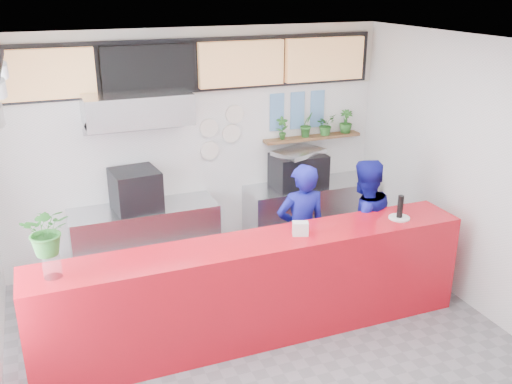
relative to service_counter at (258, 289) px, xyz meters
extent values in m
plane|color=slate|center=(0.00, -0.40, -0.55)|extent=(5.00, 5.00, 0.00)
plane|color=silver|center=(0.00, -0.40, 2.45)|extent=(5.00, 5.00, 0.00)
plane|color=white|center=(0.00, 2.10, 0.95)|extent=(5.00, 0.00, 5.00)
plane|color=white|center=(2.50, -0.40, 0.95)|extent=(0.00, 5.00, 5.00)
cube|color=red|center=(0.00, 0.00, 0.00)|extent=(4.50, 0.60, 1.10)
cube|color=beige|center=(0.00, 2.09, 2.05)|extent=(5.00, 0.02, 0.80)
cube|color=#B2B5BA|center=(-0.80, 1.80, -0.10)|extent=(1.80, 0.60, 0.90)
cube|color=black|center=(-0.88, 1.80, 0.59)|extent=(0.59, 0.59, 0.49)
cube|color=#B2B5BA|center=(-0.80, 1.75, 1.60)|extent=(1.20, 0.70, 0.35)
cube|color=#B2B5BA|center=(-0.80, 1.75, 1.40)|extent=(1.20, 0.69, 0.31)
cube|color=#B2B5BA|center=(1.50, 1.80, -0.10)|extent=(1.80, 0.60, 0.90)
cube|color=black|center=(1.30, 1.80, 0.57)|extent=(0.70, 0.50, 0.44)
cube|color=#B0B2B7|center=(1.30, 1.80, 0.83)|extent=(0.76, 0.65, 0.06)
cube|color=brown|center=(1.60, 2.00, 0.95)|extent=(1.40, 0.18, 0.04)
cube|color=tan|center=(-1.75, 1.98, 2.00)|extent=(1.10, 0.10, 0.55)
cube|color=black|center=(-0.59, 1.98, 2.00)|extent=(1.10, 0.10, 0.55)
cube|color=tan|center=(0.57, 1.98, 2.00)|extent=(1.10, 0.10, 0.55)
cube|color=tan|center=(1.73, 1.98, 2.00)|extent=(1.10, 0.10, 0.55)
cube|color=black|center=(0.00, 2.06, 2.00)|extent=(4.80, 0.04, 0.65)
cylinder|color=silver|center=(0.15, 2.07, 1.20)|extent=(0.24, 0.03, 0.24)
cylinder|color=silver|center=(0.45, 2.07, 1.10)|extent=(0.24, 0.03, 0.24)
cylinder|color=silver|center=(0.15, 2.07, 0.90)|extent=(0.24, 0.03, 0.24)
cylinder|color=silver|center=(0.50, 2.07, 1.35)|extent=(0.24, 0.03, 0.24)
cube|color=#598CBF|center=(1.10, 2.08, 1.45)|extent=(0.20, 0.02, 0.25)
cube|color=#598CBF|center=(1.40, 2.08, 1.45)|extent=(0.20, 0.02, 0.25)
cube|color=#598CBF|center=(1.70, 2.08, 1.45)|extent=(0.20, 0.02, 0.25)
cube|color=#598CBF|center=(1.10, 2.08, 1.20)|extent=(0.20, 0.02, 0.25)
cube|color=#598CBF|center=(1.40, 2.08, 1.20)|extent=(0.20, 0.02, 0.25)
cube|color=#598CBF|center=(1.70, 2.08, 1.20)|extent=(0.20, 0.02, 0.25)
imported|color=navy|center=(0.78, 0.62, 0.26)|extent=(0.62, 0.44, 1.62)
imported|color=navy|center=(1.51, 0.48, 0.26)|extent=(0.82, 0.65, 1.63)
imported|color=#286423|center=(1.14, 2.00, 1.12)|extent=(0.18, 0.13, 0.31)
imported|color=#286423|center=(1.51, 2.00, 1.14)|extent=(0.23, 0.20, 0.34)
imported|color=#286423|center=(1.80, 2.00, 1.11)|extent=(0.32, 0.31, 0.29)
imported|color=#286423|center=(2.11, 2.00, 1.13)|extent=(0.22, 0.21, 0.32)
cylinder|color=silver|center=(-1.93, -0.02, 0.65)|extent=(0.20, 0.20, 0.19)
imported|color=#286423|center=(-1.93, -0.02, 0.99)|extent=(0.44, 0.40, 0.44)
cube|color=white|center=(0.45, -0.02, 0.62)|extent=(0.18, 0.15, 0.14)
cylinder|color=white|center=(1.64, -0.04, 0.56)|extent=(0.28, 0.28, 0.02)
cylinder|color=black|center=(1.64, -0.04, 0.69)|extent=(0.08, 0.08, 0.25)
camera|label=1|loc=(-1.89, -4.75, 2.98)|focal=40.00mm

